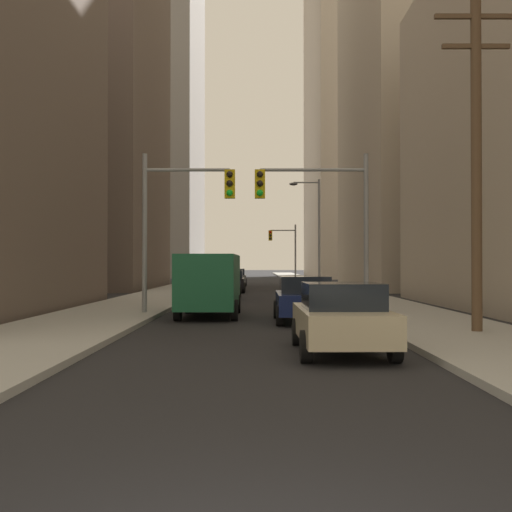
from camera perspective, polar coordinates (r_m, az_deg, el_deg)
sidewalk_left at (r=53.86m, az=-5.82°, el=-2.69°), size 3.98×160.00×0.15m
sidewalk_right at (r=53.86m, az=5.86°, el=-2.69°), size 3.98×160.00×0.15m
cargo_van_green at (r=23.19m, az=-4.14°, el=-2.30°), size 2.16×5.24×2.26m
sedan_beige at (r=13.78m, az=7.72°, el=-5.51°), size 1.95×4.22×1.52m
sedan_navy at (r=21.06m, az=4.40°, el=-3.86°), size 1.95×4.21×1.52m
sedan_blue at (r=35.11m, az=-2.95°, el=-2.61°), size 1.95×4.21×1.52m
sedan_black at (r=42.97m, az=-2.24°, el=-2.26°), size 1.95×4.22×1.52m
sedan_grey at (r=55.32m, az=-1.83°, el=-1.92°), size 1.95×4.25×1.52m
traffic_signal_near_left at (r=23.58m, az=-6.47°, el=4.39°), size 3.42×0.44×6.00m
traffic_signal_near_right at (r=23.55m, az=5.57°, el=4.49°), size 4.20×0.44×6.00m
traffic_signal_far_right at (r=65.37m, az=2.57°, el=1.09°), size 2.86×0.44×6.00m
utility_pole_right at (r=18.01m, az=19.22°, el=8.59°), size 2.20×0.28×9.12m
street_lamp_right at (r=41.95m, az=5.33°, el=2.80°), size 2.05×0.32×7.50m
building_left_mid_office at (r=55.07m, az=-18.74°, el=12.30°), size 18.42×18.16×28.59m
building_left_far_tower at (r=100.89m, az=-10.20°, el=12.59°), size 17.35×24.95×50.29m
building_right_mid_block at (r=57.04m, az=20.11°, el=13.47°), size 21.82×21.83×31.74m
building_right_far_highrise at (r=97.82m, az=10.96°, el=13.75°), size 19.80×28.47×52.72m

